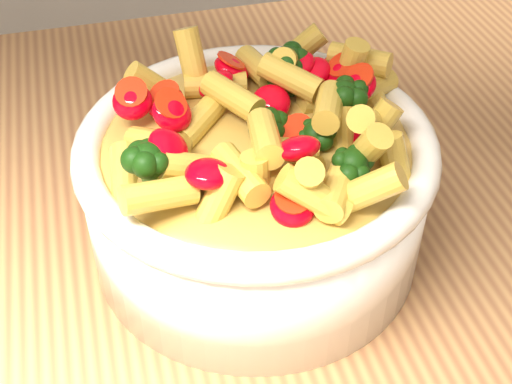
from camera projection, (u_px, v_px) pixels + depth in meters
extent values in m
cube|color=tan|center=(368.00, 215.00, 0.66)|extent=(1.20, 0.80, 0.04)
cylinder|color=white|center=(256.00, 197.00, 0.57)|extent=(0.27, 0.27, 0.11)
ellipsoid|color=white|center=(256.00, 226.00, 0.59)|extent=(0.25, 0.25, 0.04)
torus|color=white|center=(256.00, 145.00, 0.54)|extent=(0.28, 0.28, 0.02)
ellipsoid|color=#EEBC51|center=(256.00, 145.00, 0.54)|extent=(0.24, 0.24, 0.03)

